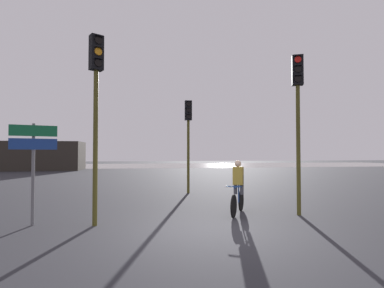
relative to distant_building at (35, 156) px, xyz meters
The scene contains 8 objects.
ground_plane 30.09m from the distant_building, 64.42° to the right, with size 120.00×120.00×0.00m, color #28282D.
water_strip 16.45m from the distant_building, 37.63° to the left, with size 80.00×16.00×0.01m, color gray.
distant_building is the anchor object (origin of this frame).
traffic_light_near_right 30.34m from the distant_building, 57.81° to the right, with size 0.39×0.41×4.78m.
traffic_light_center 24.51m from the distant_building, 56.30° to the right, with size 0.33×0.35×4.25m.
traffic_light_near_left 28.08m from the distant_building, 68.28° to the right, with size 0.40×0.42×4.87m.
direction_sign_post 27.25m from the distant_building, 71.15° to the right, with size 1.06×0.36×2.60m.
cyclist 29.02m from the distant_building, 60.23° to the right, with size 0.88×1.51×1.62m.
Camera 1 is at (-1.35, -6.84, 1.85)m, focal length 28.00 mm.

